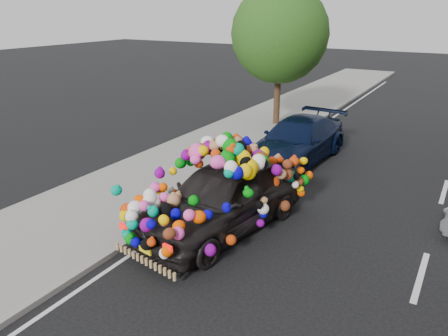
# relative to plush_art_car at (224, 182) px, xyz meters

# --- Properties ---
(ground) EXTENTS (100.00, 100.00, 0.00)m
(ground) POSITION_rel_plush_art_car_xyz_m (0.89, 0.20, -1.19)
(ground) COLOR black
(ground) RESTS_ON ground
(sidewalk) EXTENTS (4.00, 60.00, 0.12)m
(sidewalk) POSITION_rel_plush_art_car_xyz_m (-3.41, 0.20, -1.13)
(sidewalk) COLOR gray
(sidewalk) RESTS_ON ground
(kerb) EXTENTS (0.15, 60.00, 0.13)m
(kerb) POSITION_rel_plush_art_car_xyz_m (-1.46, 0.20, -1.13)
(kerb) COLOR gray
(kerb) RESTS_ON ground
(lane_markings) EXTENTS (6.00, 50.00, 0.01)m
(lane_markings) POSITION_rel_plush_art_car_xyz_m (4.49, 0.20, -1.19)
(lane_markings) COLOR silver
(lane_markings) RESTS_ON ground
(tree_near_sidewalk) EXTENTS (4.20, 4.20, 6.13)m
(tree_near_sidewalk) POSITION_rel_plush_art_car_xyz_m (-2.91, 9.70, 2.83)
(tree_near_sidewalk) COLOR #332114
(tree_near_sidewalk) RESTS_ON ground
(plush_art_car) EXTENTS (3.15, 5.40, 2.31)m
(plush_art_car) POSITION_rel_plush_art_car_xyz_m (0.00, 0.00, 0.00)
(plush_art_car) COLOR black
(plush_art_car) RESTS_ON ground
(navy_sedan) EXTENTS (2.39, 5.20, 1.47)m
(navy_sedan) POSITION_rel_plush_art_car_xyz_m (-0.31, 5.61, -0.46)
(navy_sedan) COLOR black
(navy_sedan) RESTS_ON ground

